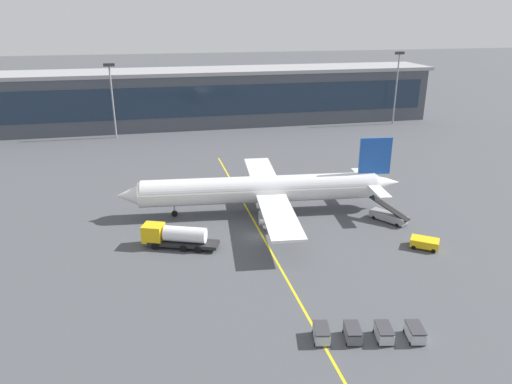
% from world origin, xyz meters
% --- Properties ---
extents(ground_plane, '(700.00, 700.00, 0.00)m').
position_xyz_m(ground_plane, '(0.00, 0.00, 0.00)').
color(ground_plane, '#47494F').
extents(apron_lead_in_line, '(1.67, 79.99, 0.01)m').
position_xyz_m(apron_lead_in_line, '(0.60, 2.00, 0.00)').
color(apron_lead_in_line, yellow).
rests_on(apron_lead_in_line, ground_plane).
extents(terminal_building, '(164.26, 17.82, 16.02)m').
position_xyz_m(terminal_building, '(-12.12, 78.83, 8.03)').
color(terminal_building, '#424751').
rests_on(terminal_building, ground_plane).
extents(main_airliner, '(47.12, 37.47, 12.28)m').
position_xyz_m(main_airliner, '(2.56, 8.71, 4.17)').
color(main_airliner, white).
rests_on(main_airliner, ground_plane).
extents(fuel_tanker, '(10.98, 6.20, 3.25)m').
position_xyz_m(fuel_tanker, '(-12.24, -0.95, 1.75)').
color(fuel_tanker, '#232326').
rests_on(fuel_tanker, ground_plane).
extents(belt_loader, '(4.84, 6.52, 3.49)m').
position_xyz_m(belt_loader, '(21.57, 0.84, 0.99)').
color(belt_loader, gray).
rests_on(belt_loader, ground_plane).
extents(pushback_tug, '(4.43, 4.09, 1.40)m').
position_xyz_m(pushback_tug, '(22.37, -8.79, 0.85)').
color(pushback_tug, yellow).
rests_on(pushback_tug, ground_plane).
extents(baggage_cart_0, '(2.07, 2.90, 1.48)m').
position_xyz_m(baggage_cart_0, '(1.10, -24.98, 0.78)').
color(baggage_cart_0, '#B2B7BC').
rests_on(baggage_cart_0, ground_plane).
extents(baggage_cart_1, '(2.07, 2.90, 1.48)m').
position_xyz_m(baggage_cart_1, '(4.24, -25.62, 0.78)').
color(baggage_cart_1, '#595B60').
rests_on(baggage_cart_1, ground_plane).
extents(baggage_cart_2, '(2.07, 2.90, 1.48)m').
position_xyz_m(baggage_cart_2, '(7.37, -26.25, 0.78)').
color(baggage_cart_2, '#B2B7BC').
rests_on(baggage_cart_2, ground_plane).
extents(baggage_cart_3, '(2.07, 2.90, 1.48)m').
position_xyz_m(baggage_cart_3, '(10.51, -26.89, 0.78)').
color(baggage_cart_3, '#B2B7BC').
rests_on(baggage_cart_3, ground_plane).
extents(apron_light_mast_1, '(2.80, 0.50, 19.37)m').
position_xyz_m(apron_light_mast_1, '(-24.16, 66.87, 11.58)').
color(apron_light_mast_1, gray).
rests_on(apron_light_mast_1, ground_plane).
extents(apron_light_mast_2, '(2.80, 0.50, 20.98)m').
position_xyz_m(apron_light_mast_2, '(56.37, 66.87, 12.43)').
color(apron_light_mast_2, gray).
rests_on(apron_light_mast_2, ground_plane).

